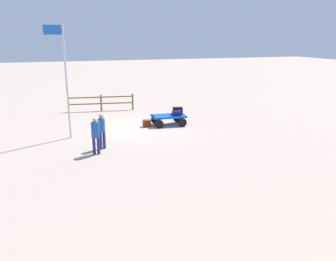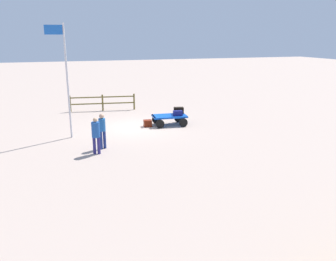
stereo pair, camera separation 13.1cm
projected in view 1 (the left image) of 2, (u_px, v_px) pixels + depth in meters
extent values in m
plane|color=#B79F8E|center=(135.00, 127.00, 20.22)|extent=(120.00, 120.00, 0.00)
cube|color=#0D46B5|center=(169.00, 116.00, 20.57)|extent=(2.12, 1.28, 0.10)
cube|color=#0D46B5|center=(153.00, 117.00, 20.35)|extent=(0.17, 1.06, 0.10)
cylinder|color=black|center=(159.00, 124.00, 19.95)|extent=(0.52, 0.16, 0.51)
cylinder|color=black|center=(155.00, 119.00, 21.03)|extent=(0.52, 0.16, 0.51)
cylinder|color=black|center=(182.00, 123.00, 20.28)|extent=(0.52, 0.16, 0.51)
cylinder|color=black|center=(177.00, 118.00, 21.36)|extent=(0.52, 0.16, 0.51)
cube|color=navy|center=(177.00, 113.00, 20.45)|extent=(0.57, 0.36, 0.30)
cube|color=navy|center=(177.00, 111.00, 21.11)|extent=(0.57, 0.47, 0.27)
cube|color=black|center=(178.00, 110.00, 20.97)|extent=(0.65, 0.49, 0.39)
cube|color=maroon|center=(147.00, 123.00, 20.32)|extent=(0.51, 0.44, 0.40)
cylinder|color=navy|center=(98.00, 146.00, 15.49)|extent=(0.14, 0.14, 0.80)
cylinder|color=navy|center=(94.00, 146.00, 15.49)|extent=(0.14, 0.14, 0.80)
cylinder|color=#1D4D9E|center=(95.00, 130.00, 15.29)|extent=(0.47, 0.47, 0.70)
sphere|color=tan|center=(95.00, 120.00, 15.17)|extent=(0.20, 0.20, 0.20)
cylinder|color=navy|center=(104.00, 140.00, 16.27)|extent=(0.14, 0.14, 0.88)
cylinder|color=navy|center=(101.00, 140.00, 16.13)|extent=(0.14, 0.14, 0.88)
cylinder|color=#225FA4|center=(102.00, 125.00, 16.00)|extent=(0.43, 0.43, 0.60)
sphere|color=tan|center=(101.00, 116.00, 15.89)|extent=(0.23, 0.23, 0.23)
cylinder|color=silver|center=(67.00, 83.00, 17.36)|extent=(0.10, 0.10, 5.85)
cube|color=blue|center=(52.00, 30.00, 16.53)|extent=(0.86, 0.09, 0.46)
cylinder|color=brown|center=(133.00, 102.00, 25.00)|extent=(0.12, 0.12, 1.17)
cylinder|color=brown|center=(101.00, 103.00, 24.60)|extent=(0.12, 0.12, 1.17)
cylinder|color=brown|center=(69.00, 104.00, 24.20)|extent=(0.12, 0.12, 1.17)
cube|color=brown|center=(101.00, 97.00, 24.49)|extent=(4.52, 0.74, 0.08)
cube|color=brown|center=(101.00, 104.00, 24.61)|extent=(4.52, 0.74, 0.08)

